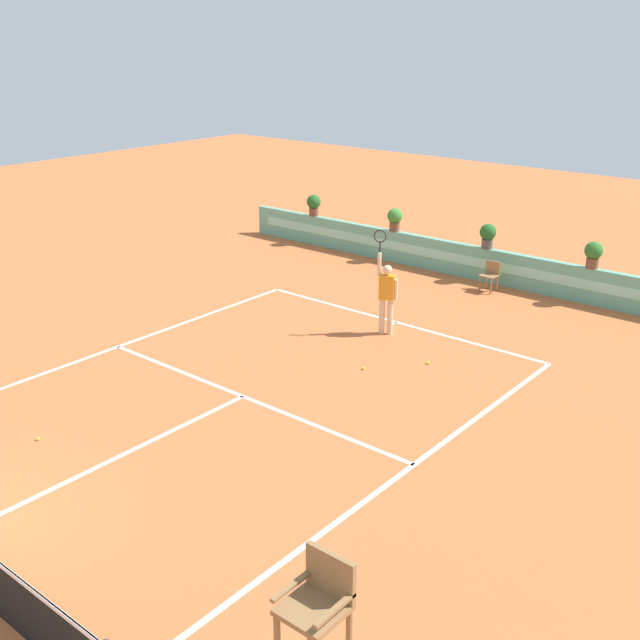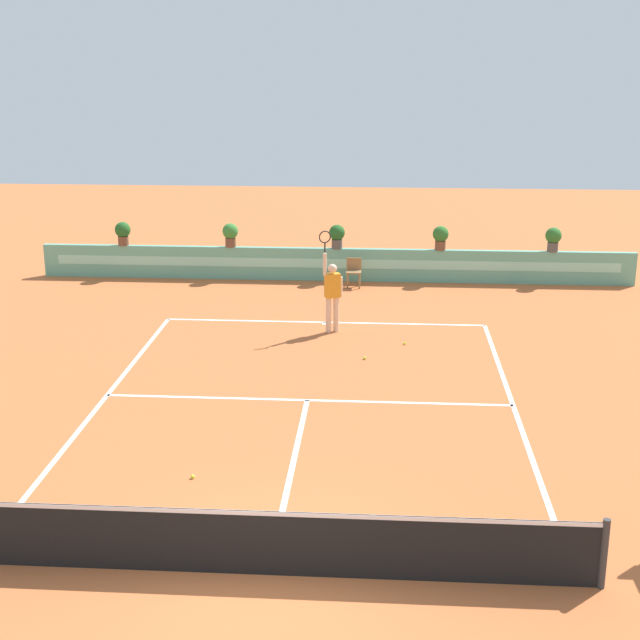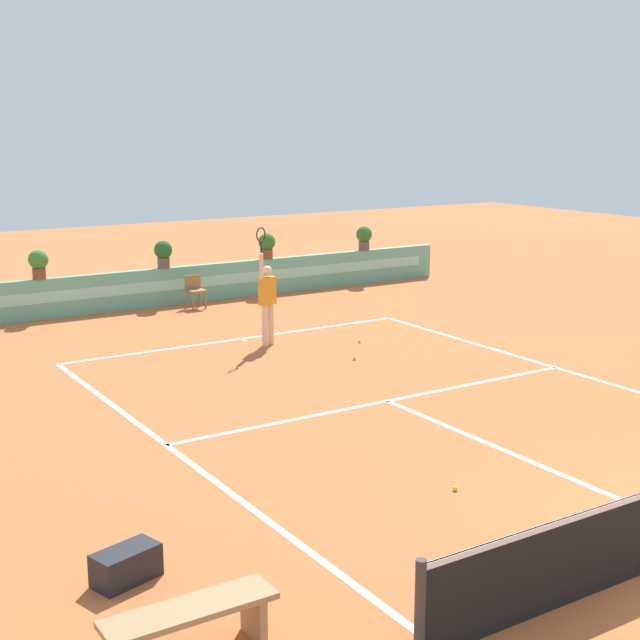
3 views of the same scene
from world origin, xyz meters
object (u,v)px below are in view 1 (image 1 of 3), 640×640
Objects in this scene: tennis_player at (387,293)px; potted_plant_centre at (488,234)px; umpire_chair at (317,629)px; tennis_ball_mid_court at (428,363)px; ball_kid_chair at (490,275)px; tennis_ball_near_baseline at (363,368)px; potted_plant_far_left at (314,204)px; potted_plant_right at (593,253)px; potted_plant_left at (395,218)px; tennis_ball_by_sideline at (38,439)px.

potted_plant_centre is (-0.16, 5.31, 0.36)m from tennis_player.
umpire_chair is 31.47× the size of tennis_ball_mid_court.
ball_kid_chair reaches higher than tennis_ball_mid_court.
potted_plant_far_left is (-7.59, 7.37, 1.38)m from tennis_ball_near_baseline.
tennis_player reaches higher than tennis_ball_mid_court.
tennis_ball_mid_court is at bearing -26.86° from tennis_player.
ball_kid_chair is 2.83m from potted_plant_right.
umpire_chair is 2.96× the size of potted_plant_far_left.
umpire_chair is at bearing -64.75° from tennis_ball_mid_court.
potted_plant_left is at bearing 0.00° from potted_plant_far_left.
tennis_ball_mid_court is 6.66m from potted_plant_centre.
potted_plant_far_left is at bearing 174.13° from ball_kid_chair.
ball_kid_chair is 12.50× the size of tennis_ball_near_baseline.
potted_plant_far_left is at bearing 180.00° from potted_plant_centre.
tennis_ball_near_baseline is at bearing -128.95° from tennis_ball_mid_court.
umpire_chair is 8.08m from tennis_ball_by_sideline.
tennis_ball_mid_court is at bearing -72.57° from potted_plant_centre.
tennis_player is 3.57× the size of potted_plant_left.
potted_plant_far_left reaches higher than tennis_ball_near_baseline.
tennis_player is at bearing 112.71° from tennis_ball_near_baseline.
tennis_ball_near_baseline is at bearing 66.63° from tennis_ball_by_sideline.
tennis_player is 8.56m from tennis_ball_by_sideline.
potted_plant_left and potted_plant_far_left have the same top height.
tennis_player is 5.33m from potted_plant_centre.
potted_plant_left and potted_plant_right have the same top height.
potted_plant_right is at bearing 79.49° from tennis_ball_mid_court.
potted_plant_left is at bearing 122.66° from tennis_player.
potted_plant_far_left is at bearing 130.08° from umpire_chair.
tennis_ball_near_baseline is 0.09× the size of potted_plant_right.
potted_plant_left reaches higher than ball_kid_chair.
ball_kid_chair is at bearing 80.23° from tennis_ball_by_sideline.
potted_plant_centre is 3.25m from potted_plant_left.
tennis_player is 38.01× the size of tennis_ball_by_sideline.
ball_kid_chair is at bearing 111.30° from umpire_chair.
tennis_ball_mid_court is 0.09× the size of potted_plant_right.
tennis_ball_mid_court is 8.24m from tennis_ball_by_sideline.
umpire_chair is 0.83× the size of tennis_player.
tennis_ball_by_sideline is 14.53m from potted_plant_far_left.
tennis_player reaches higher than potted_plant_right.
tennis_player is 8.58m from potted_plant_far_left.
potted_plant_left is (-9.40, 15.13, 0.07)m from umpire_chair.
tennis_ball_near_baseline is at bearing -59.94° from potted_plant_left.
tennis_ball_by_sideline is at bearing -70.21° from potted_plant_far_left.
potted_plant_far_left reaches higher than tennis_ball_by_sideline.
ball_kid_chair is 13.08m from tennis_ball_by_sideline.
potted_plant_left is (-1.57, 13.61, 1.38)m from tennis_ball_by_sideline.
ball_kid_chair reaches higher than tennis_ball_by_sideline.
potted_plant_right is 9.68m from potted_plant_far_left.
umpire_chair is 15.47m from ball_kid_chair.
umpire_chair is 17.81m from potted_plant_left.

